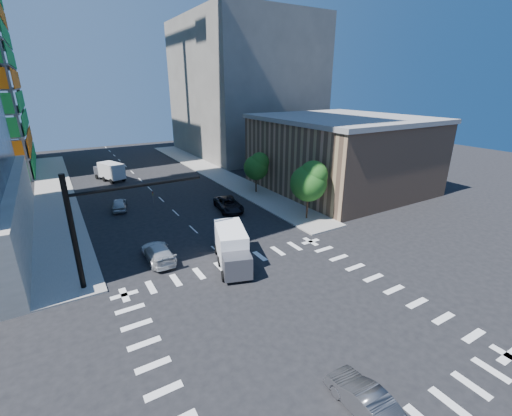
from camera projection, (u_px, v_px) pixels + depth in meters
ground at (292, 322)px, 22.83m from camera, size 160.00×160.00×0.00m
road_markings at (292, 322)px, 22.82m from camera, size 20.00×20.00×0.01m
sidewalk_ne at (214, 172)px, 61.08m from camera, size 5.00×60.00×0.15m
sidewalk_nw at (55, 194)px, 48.98m from camera, size 5.00×60.00×0.15m
commercial_building at (340, 153)px, 50.84m from camera, size 20.50×22.50×10.60m
bg_building_ne at (244, 89)px, 75.43m from camera, size 24.00×30.00×28.00m
signal_mast_nw at (94, 219)px, 25.38m from camera, size 10.20×0.40×9.00m
tree_south at (310, 181)px, 38.54m from camera, size 4.16×4.16×6.82m
tree_north at (257, 166)px, 48.59m from camera, size 3.54×3.52×5.78m
car_nb_far at (229, 204)px, 42.74m from camera, size 3.48×6.04×1.58m
car_sb_near at (158, 252)px, 30.56m from camera, size 2.26×5.38×1.55m
car_sb_mid at (119, 204)px, 42.96m from camera, size 2.63×4.60×1.47m
car_sb_cross at (365, 400)px, 16.34m from camera, size 1.63×4.38×1.43m
box_truck_near at (233, 251)px, 29.41m from camera, size 4.30×6.49×3.14m
box_truck_far at (109, 172)px, 56.13m from camera, size 4.19×6.12×2.96m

